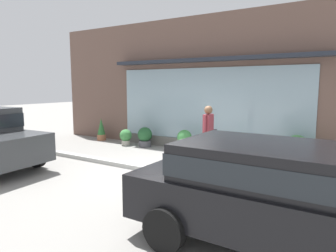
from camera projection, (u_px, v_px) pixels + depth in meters
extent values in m
plane|color=gray|center=(162.00, 171.00, 8.26)|extent=(60.00, 60.00, 0.00)
cube|color=#B2B2AD|center=(158.00, 171.00, 8.09)|extent=(14.00, 0.24, 0.12)
cube|color=brown|center=(213.00, 84.00, 10.64)|extent=(14.00, 0.36, 4.69)
cube|color=#8CA5B2|center=(206.00, 105.00, 10.65)|extent=(7.04, 0.03, 2.54)
cube|color=#232833|center=(209.00, 60.00, 10.24)|extent=(7.64, 0.56, 0.12)
cube|color=#605E59|center=(209.00, 146.00, 10.74)|extent=(7.44, 0.20, 0.36)
cylinder|color=#4C8C47|center=(182.00, 167.00, 8.55)|extent=(0.32, 0.32, 0.06)
cylinder|color=#4C8C47|center=(182.00, 156.00, 8.51)|extent=(0.21, 0.21, 0.59)
sphere|color=#4C8C47|center=(182.00, 143.00, 8.46)|extent=(0.24, 0.24, 0.24)
cylinder|color=#4C8C47|center=(177.00, 154.00, 8.58)|extent=(0.10, 0.09, 0.09)
cylinder|color=#4C8C47|center=(186.00, 156.00, 8.43)|extent=(0.10, 0.09, 0.09)
cylinder|color=#4C8C47|center=(179.00, 156.00, 8.38)|extent=(0.09, 0.10, 0.09)
cylinder|color=#333847|center=(209.00, 152.00, 8.69)|extent=(0.12, 0.12, 0.86)
cylinder|color=#333847|center=(206.00, 153.00, 8.57)|extent=(0.12, 0.12, 0.86)
cube|color=#8E333D|center=(208.00, 126.00, 8.53)|extent=(0.22, 0.29, 0.64)
sphere|color=brown|center=(208.00, 110.00, 8.47)|extent=(0.23, 0.23, 0.23)
cylinder|color=#8E333D|center=(211.00, 125.00, 8.68)|extent=(0.08, 0.08, 0.61)
cylinder|color=#8E333D|center=(205.00, 126.00, 8.38)|extent=(0.08, 0.08, 0.61)
cube|color=black|center=(213.00, 134.00, 8.77)|extent=(0.12, 0.25, 0.28)
cylinder|color=black|center=(37.00, 156.00, 8.64)|extent=(0.64, 0.22, 0.63)
cube|color=black|center=(275.00, 205.00, 4.28)|extent=(4.07, 1.79, 0.66)
cube|color=black|center=(262.00, 163.00, 4.31)|extent=(2.24, 1.63, 0.56)
cube|color=#1E2328|center=(262.00, 163.00, 4.31)|extent=(2.28, 1.65, 0.31)
cylinder|color=black|center=(217.00, 192.00, 5.74)|extent=(0.63, 0.19, 0.63)
cylinder|color=black|center=(164.00, 230.00, 4.24)|extent=(0.63, 0.19, 0.63)
cylinder|color=#4C4C51|center=(145.00, 144.00, 11.57)|extent=(0.47, 0.47, 0.24)
sphere|color=#23562D|center=(145.00, 134.00, 11.52)|extent=(0.55, 0.55, 0.55)
cylinder|color=#B7B2A3|center=(330.00, 167.00, 8.28)|extent=(0.34, 0.34, 0.21)
sphere|color=olive|center=(330.00, 158.00, 8.25)|extent=(0.38, 0.38, 0.38)
sphere|color=#DB4C7A|center=(330.00, 155.00, 8.36)|extent=(0.07, 0.07, 0.07)
sphere|color=white|center=(328.00, 157.00, 8.31)|extent=(0.08, 0.08, 0.08)
cylinder|color=#9E6042|center=(296.00, 162.00, 8.81)|extent=(0.50, 0.50, 0.25)
sphere|color=#4C934C|center=(297.00, 147.00, 8.75)|extent=(0.70, 0.70, 0.70)
cylinder|color=#B7B2A3|center=(126.00, 143.00, 11.88)|extent=(0.32, 0.32, 0.18)
sphere|color=#3D8442|center=(126.00, 135.00, 11.85)|extent=(0.47, 0.47, 0.47)
cylinder|color=#4C4C51|center=(184.00, 148.00, 10.59)|extent=(0.33, 0.33, 0.32)
sphere|color=#3D8442|center=(184.00, 137.00, 10.54)|extent=(0.51, 0.51, 0.51)
cylinder|color=#9E6042|center=(102.00, 137.00, 12.95)|extent=(0.37, 0.37, 0.24)
cone|color=#2D6B33|center=(101.00, 126.00, 12.88)|extent=(0.33, 0.33, 0.69)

